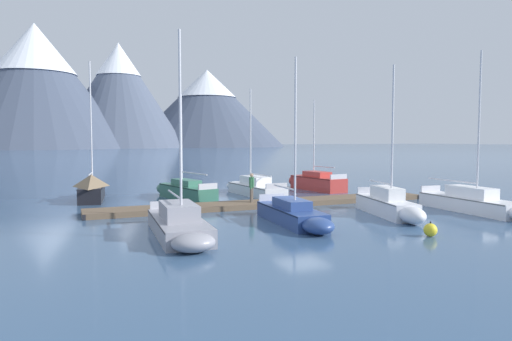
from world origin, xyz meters
TOP-DOWN VIEW (x-y plane):
  - ground_plane at (0.00, 0.00)m, footprint 700.00×700.00m
  - mountain_central_massif at (-19.55, 216.01)m, footprint 86.28×86.28m
  - mountain_shoulder_ridge at (18.48, 223.19)m, footprint 67.34×67.34m
  - mountain_east_summit at (70.17, 238.70)m, footprint 90.74×90.74m
  - dock at (0.00, 4.00)m, footprint 21.03×2.49m
  - sailboat_nearest_berth at (-9.48, 11.19)m, footprint 2.22×6.14m
  - sailboat_second_berth at (-7.07, -2.49)m, footprint 2.33×6.75m
  - sailboat_mid_dock_port at (-3.91, 9.32)m, footprint 2.84×7.09m
  - sailboat_mid_dock_starboard at (-1.49, -1.90)m, footprint 1.99×6.39m
  - sailboat_far_berth at (1.33, 9.68)m, footprint 2.12×7.46m
  - sailboat_outer_slip at (4.15, -1.80)m, footprint 2.72×6.32m
  - sailboat_end_of_dock at (7.13, 10.75)m, footprint 2.30×6.19m
  - sailboat_last_slip at (9.15, -2.67)m, footprint 1.91×7.08m
  - person_on_dock at (-1.15, 4.00)m, footprint 0.40×0.50m
  - mooring_buoy_channel_marker at (-5.65, 0.29)m, footprint 0.54×0.54m
  - mooring_buoy_inner_mooring at (2.31, -6.49)m, footprint 0.55×0.55m

SIDE VIEW (x-z plane):
  - ground_plane at x=0.00m, z-range 0.00..0.00m
  - dock at x=0.00m, z-range 0.00..0.30m
  - mooring_buoy_channel_marker at x=-5.65m, z-range -0.04..0.58m
  - mooring_buoy_inner_mooring at x=2.31m, z-range -0.04..0.59m
  - sailboat_mid_dock_starboard at x=-1.49m, z-range -3.37..4.34m
  - sailboat_far_berth at x=1.33m, z-range -3.28..4.33m
  - sailboat_second_berth at x=-7.07m, z-range -3.58..4.63m
  - sailboat_last_slip at x=9.15m, z-range -3.77..4.89m
  - sailboat_mid_dock_port at x=-3.91m, z-range -2.91..4.04m
  - sailboat_outer_slip at x=4.15m, z-range -3.28..4.45m
  - sailboat_end_of_dock at x=7.13m, z-range -2.91..4.16m
  - sailboat_nearest_berth at x=-9.48m, z-range -3.70..5.33m
  - person_on_dock at x=-1.15m, z-range 0.42..2.11m
  - mountain_east_summit at x=70.17m, z-range 0.68..45.49m
  - mountain_shoulder_ridge at x=18.48m, z-range 0.59..53.71m
  - mountain_central_massif at x=-19.55m, z-range 1.14..58.67m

